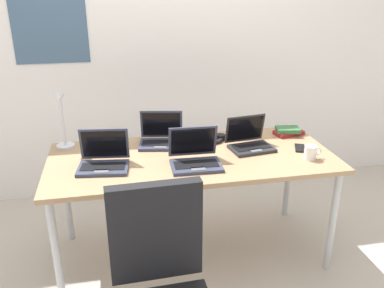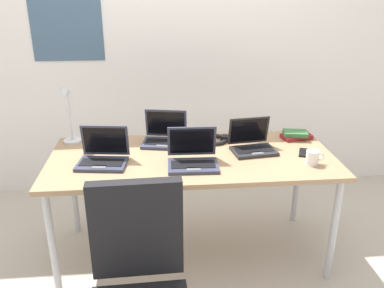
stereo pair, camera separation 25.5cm
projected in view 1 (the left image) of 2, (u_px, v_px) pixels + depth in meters
The scene contains 13 objects.
ground_plane at pixel (192, 252), 2.86m from camera, with size 12.00×12.00×0.00m, color #B7AD9E.
wall_back at pixel (166, 42), 3.37m from camera, with size 6.00×0.13×2.60m.
desk at pixel (192, 164), 2.60m from camera, with size 1.80×0.80×0.74m.
desk_lamp at pixel (62, 121), 2.61m from camera, with size 0.12×0.18×0.40m.
laptop_back_right at pixel (195, 158), 2.44m from camera, with size 0.31×0.26×0.22m.
laptop_center at pixel (161, 138), 2.75m from camera, with size 0.32×0.28×0.22m.
laptop_back_left at pixel (104, 160), 2.40m from camera, with size 0.32×0.27×0.22m.
laptop_by_keyboard at pixel (250, 142), 2.68m from camera, with size 0.30×0.26×0.21m.
computer_mouse at pixel (105, 150), 2.63m from camera, with size 0.06×0.10×0.03m, color black.
cell_phone at pixel (300, 148), 2.68m from camera, with size 0.06×0.14×0.01m, color black.
headphones at pixel (210, 139), 2.82m from camera, with size 0.21×0.18×0.04m.
book_stack at pixel (288, 131), 2.92m from camera, with size 0.22×0.16×0.06m.
coffee_mug at pixel (311, 152), 2.52m from camera, with size 0.11×0.08×0.09m.
Camera 1 is at (-0.47, -2.32, 1.77)m, focal length 37.99 mm.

